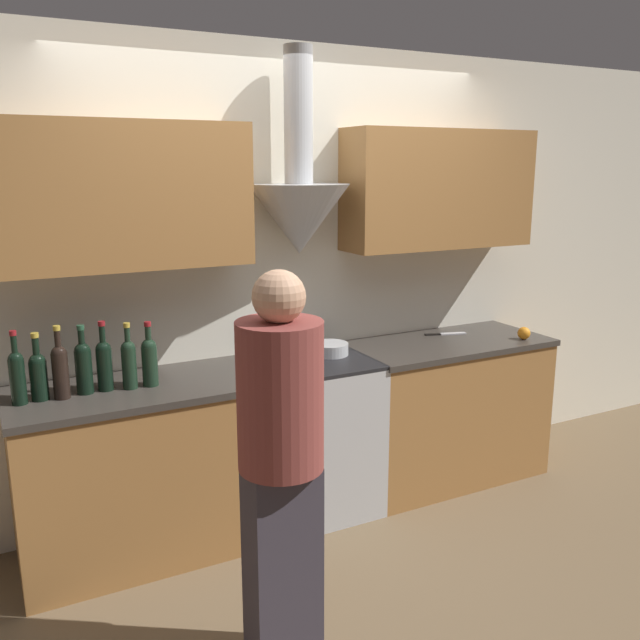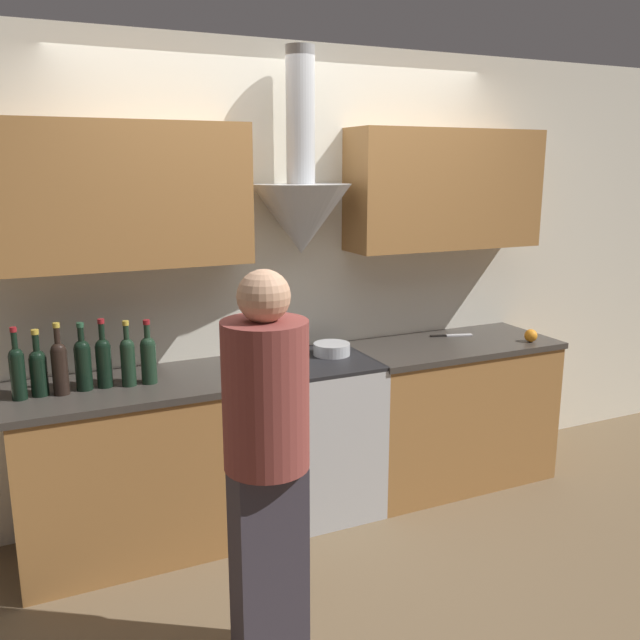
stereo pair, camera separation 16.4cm
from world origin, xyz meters
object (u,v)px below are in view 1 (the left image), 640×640
(stove_range, at_px, (312,435))
(wine_bottle_0, at_px, (17,375))
(wine_bottle_2, at_px, (60,369))
(wine_bottle_1, at_px, (38,374))
(wine_bottle_5, at_px, (129,362))
(wine_bottle_6, at_px, (150,359))
(stock_pot, at_px, (285,350))
(wine_bottle_3, at_px, (83,365))
(person_foreground_left, at_px, (281,458))
(wine_bottle_4, at_px, (104,363))
(orange_fruit, at_px, (524,333))
(mixing_bowl, at_px, (330,349))

(stove_range, height_order, wine_bottle_0, wine_bottle_0)
(wine_bottle_0, xyz_separation_m, wine_bottle_2, (0.18, -0.01, 0.00))
(wine_bottle_1, height_order, wine_bottle_5, wine_bottle_5)
(wine_bottle_6, bearing_deg, stock_pot, 3.92)
(wine_bottle_3, bearing_deg, person_foreground_left, -63.38)
(person_foreground_left, bearing_deg, wine_bottle_6, 102.53)
(wine_bottle_0, xyz_separation_m, wine_bottle_3, (0.29, 0.02, -0.00))
(wine_bottle_2, height_order, stock_pot, wine_bottle_2)
(wine_bottle_4, bearing_deg, wine_bottle_3, -178.22)
(orange_fruit, bearing_deg, wine_bottle_4, 175.44)
(stock_pot, bearing_deg, orange_fruit, -8.21)
(wine_bottle_0, bearing_deg, stove_range, 0.68)
(wine_bottle_2, height_order, person_foreground_left, person_foreground_left)
(stove_range, height_order, wine_bottle_3, wine_bottle_3)
(wine_bottle_5, bearing_deg, wine_bottle_6, -0.50)
(wine_bottle_0, bearing_deg, wine_bottle_6, -0.63)
(mixing_bowl, distance_m, person_foreground_left, 1.38)
(stove_range, bearing_deg, wine_bottle_1, 179.96)
(stock_pot, distance_m, mixing_bowl, 0.30)
(wine_bottle_1, distance_m, orange_fruit, 2.78)
(stock_pot, bearing_deg, wine_bottle_4, -178.67)
(wine_bottle_3, height_order, mixing_bowl, wine_bottle_3)
(wine_bottle_5, distance_m, mixing_bowl, 1.15)
(stove_range, xyz_separation_m, wine_bottle_6, (-0.90, -0.02, 0.57))
(stove_range, distance_m, wine_bottle_2, 1.43)
(wine_bottle_3, bearing_deg, wine_bottle_2, -166.75)
(wine_bottle_3, relative_size, person_foreground_left, 0.21)
(stove_range, bearing_deg, wine_bottle_0, -179.32)
(wine_bottle_5, bearing_deg, wine_bottle_3, 172.97)
(stock_pot, distance_m, orange_fruit, 1.54)
(wine_bottle_0, xyz_separation_m, wine_bottle_4, (0.38, 0.02, -0.00))
(wine_bottle_0, relative_size, wine_bottle_6, 1.07)
(wine_bottle_2, xyz_separation_m, mixing_bowl, (1.45, 0.08, -0.11))
(wine_bottle_0, xyz_separation_m, mixing_bowl, (1.63, 0.07, -0.11))
(wine_bottle_1, height_order, orange_fruit, wine_bottle_1)
(stove_range, xyz_separation_m, wine_bottle_0, (-1.49, -0.02, 0.58))
(wine_bottle_3, relative_size, wine_bottle_5, 1.02)
(wine_bottle_4, distance_m, mixing_bowl, 1.26)
(wine_bottle_6, xyz_separation_m, person_foreground_left, (0.23, -1.04, -0.14))
(wine_bottle_1, bearing_deg, wine_bottle_4, 0.80)
(wine_bottle_3, bearing_deg, wine_bottle_4, 1.78)
(stove_range, bearing_deg, person_foreground_left, -121.92)
(mixing_bowl, bearing_deg, stock_pot, -174.30)
(wine_bottle_1, bearing_deg, mixing_bowl, 2.06)
(wine_bottle_2, distance_m, stock_pot, 1.16)
(wine_bottle_3, height_order, wine_bottle_4, wine_bottle_4)
(wine_bottle_3, distance_m, wine_bottle_6, 0.30)
(wine_bottle_6, bearing_deg, orange_fruit, -4.24)
(stock_pot, xyz_separation_m, person_foreground_left, (-0.52, -1.09, -0.08))
(wine_bottle_1, xyz_separation_m, wine_bottle_5, (0.40, -0.02, 0.01))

